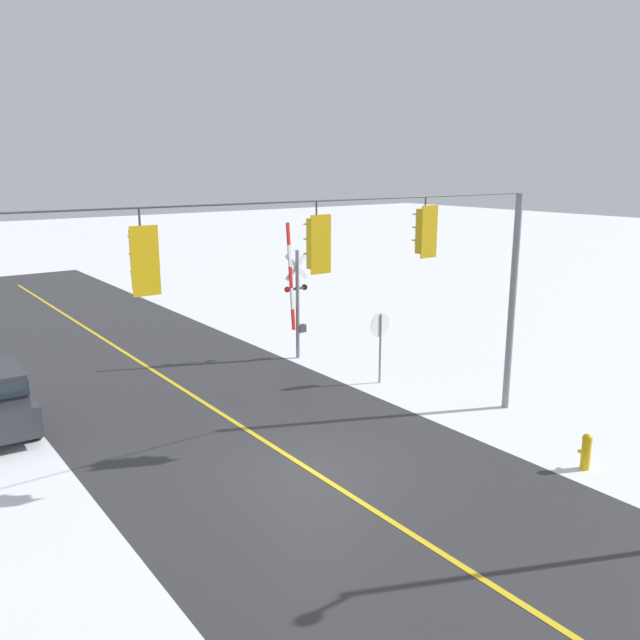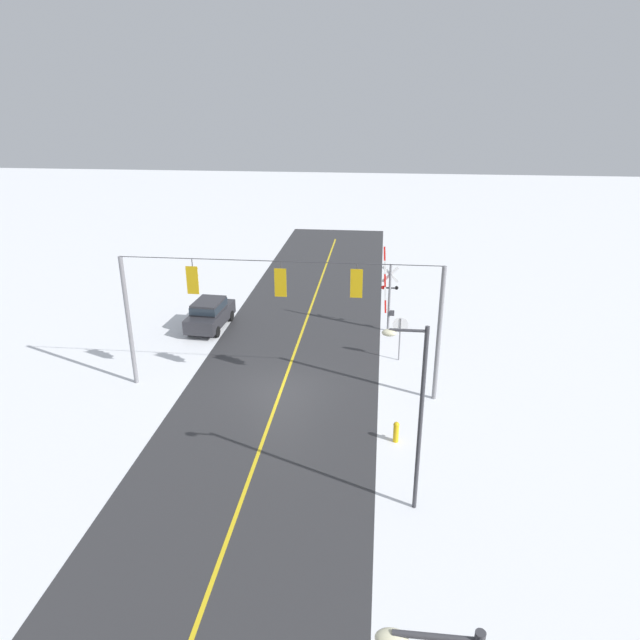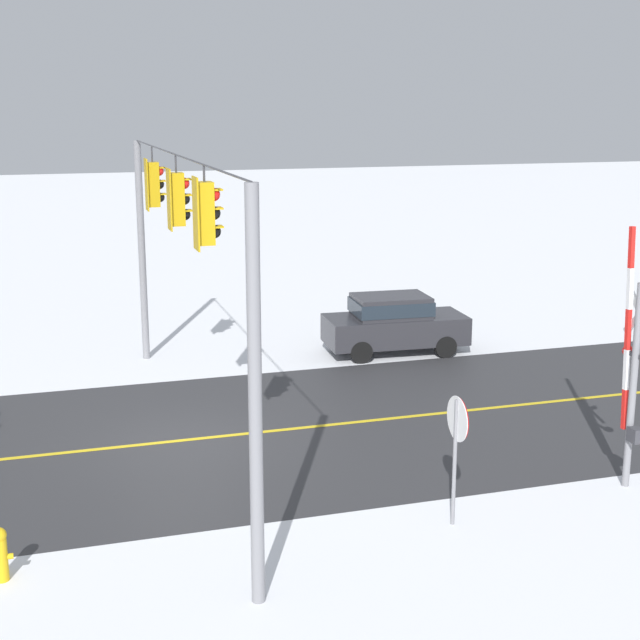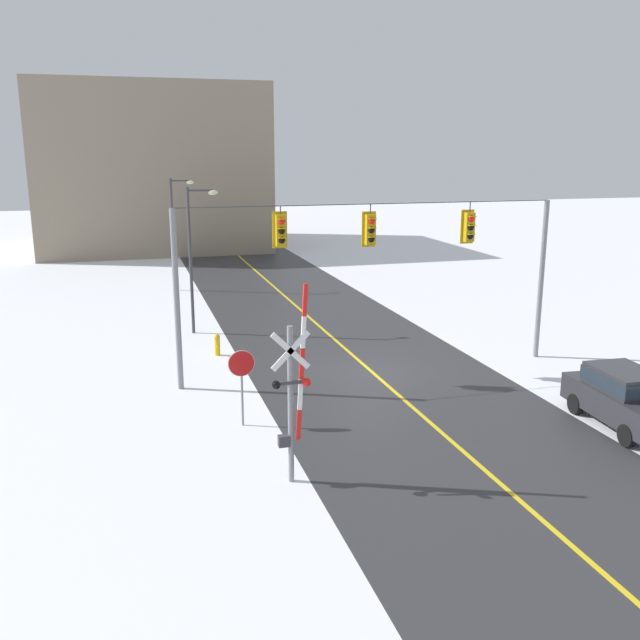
{
  "view_description": "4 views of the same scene",
  "coord_description": "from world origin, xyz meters",
  "px_view_note": "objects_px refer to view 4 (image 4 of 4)",
  "views": [
    {
      "loc": [
        8.06,
        11.25,
        6.93
      ],
      "look_at": [
        -1.88,
        -2.25,
        2.93
      ],
      "focal_mm": 36.41,
      "sensor_mm": 36.0,
      "label": 1
    },
    {
      "loc": [
        -4.36,
        23.11,
        12.78
      ],
      "look_at": [
        -1.72,
        -0.89,
        3.23
      ],
      "focal_mm": 32.0,
      "sensor_mm": 36.0,
      "label": 2
    },
    {
      "loc": [
        -19.19,
        2.79,
        7.26
      ],
      "look_at": [
        -3.48,
        -2.04,
        3.37
      ],
      "focal_mm": 52.03,
      "sensor_mm": 36.0,
      "label": 3
    },
    {
      "loc": [
        -8.59,
        -23.19,
        8.03
      ],
      "look_at": [
        -2.89,
        -3.18,
        2.92
      ],
      "focal_mm": 38.85,
      "sensor_mm": 36.0,
      "label": 4
    }
  ],
  "objects_px": {
    "streetlamp_near": "(195,247)",
    "fire_hydrant": "(217,344)",
    "railroad_crossing": "(292,393)",
    "stop_sign": "(242,371)",
    "streetlamp_far": "(176,224)",
    "parked_car_charcoal": "(625,396)"
  },
  "relations": [
    {
      "from": "streetlamp_far",
      "to": "parked_car_charcoal",
      "type": "bearing_deg",
      "value": -66.01
    },
    {
      "from": "stop_sign",
      "to": "fire_hydrant",
      "type": "distance_m",
      "value": 7.66
    },
    {
      "from": "railroad_crossing",
      "to": "fire_hydrant",
      "type": "height_order",
      "value": "railroad_crossing"
    },
    {
      "from": "stop_sign",
      "to": "railroad_crossing",
      "type": "xyz_separation_m",
      "value": [
        0.59,
        -3.91,
        0.61
      ]
    },
    {
      "from": "railroad_crossing",
      "to": "fire_hydrant",
      "type": "relative_size",
      "value": 5.68
    },
    {
      "from": "streetlamp_near",
      "to": "railroad_crossing",
      "type": "bearing_deg",
      "value": -87.44
    },
    {
      "from": "streetlamp_near",
      "to": "streetlamp_far",
      "type": "height_order",
      "value": "same"
    },
    {
      "from": "stop_sign",
      "to": "streetlamp_near",
      "type": "relative_size",
      "value": 0.36
    },
    {
      "from": "railroad_crossing",
      "to": "fire_hydrant",
      "type": "bearing_deg",
      "value": 91.66
    },
    {
      "from": "streetlamp_near",
      "to": "fire_hydrant",
      "type": "relative_size",
      "value": 7.39
    },
    {
      "from": "stop_sign",
      "to": "fire_hydrant",
      "type": "height_order",
      "value": "stop_sign"
    },
    {
      "from": "streetlamp_far",
      "to": "railroad_crossing",
      "type": "bearing_deg",
      "value": -88.46
    },
    {
      "from": "railroad_crossing",
      "to": "streetlamp_near",
      "type": "distance_m",
      "value": 15.39
    },
    {
      "from": "streetlamp_near",
      "to": "stop_sign",
      "type": "bearing_deg",
      "value": -89.53
    },
    {
      "from": "railroad_crossing",
      "to": "streetlamp_near",
      "type": "relative_size",
      "value": 0.77
    },
    {
      "from": "stop_sign",
      "to": "railroad_crossing",
      "type": "bearing_deg",
      "value": -81.42
    },
    {
      "from": "parked_car_charcoal",
      "to": "streetlamp_near",
      "type": "relative_size",
      "value": 0.66
    },
    {
      "from": "parked_car_charcoal",
      "to": "stop_sign",
      "type": "bearing_deg",
      "value": 163.9
    },
    {
      "from": "railroad_crossing",
      "to": "streetlamp_far",
      "type": "relative_size",
      "value": 0.77
    },
    {
      "from": "fire_hydrant",
      "to": "railroad_crossing",
      "type": "bearing_deg",
      "value": -88.34
    },
    {
      "from": "streetlamp_far",
      "to": "fire_hydrant",
      "type": "height_order",
      "value": "streetlamp_far"
    },
    {
      "from": "stop_sign",
      "to": "fire_hydrant",
      "type": "bearing_deg",
      "value": 88.05
    }
  ]
}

